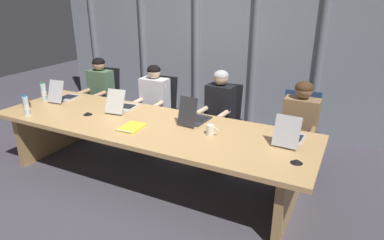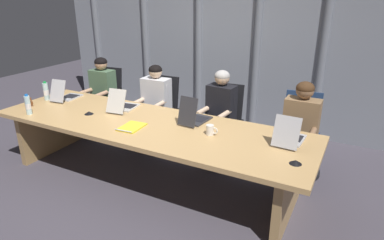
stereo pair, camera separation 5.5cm
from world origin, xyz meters
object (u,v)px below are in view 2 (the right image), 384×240
Objects in this scene: laptop_center at (194,117)px; water_bottle_primary at (46,92)px; laptop_left_end at (66,95)px; office_chair_left_mid at (160,117)px; person_left_mid at (153,101)px; laptop_right_mid at (290,137)px; spiral_notepad at (132,127)px; person_center at (218,111)px; office_chair_right_mid at (298,143)px; office_chair_center at (223,129)px; conference_mic_left_side at (89,113)px; laptop_left_mid at (123,105)px; water_bottle_secondary at (28,105)px; office_chair_left_end at (106,106)px; coffee_mug_far at (28,102)px; conference_mic_middle at (296,162)px; person_right_mid at (300,125)px; coffee_mug_near at (210,130)px; person_left_end at (100,91)px.

water_bottle_primary is (-2.18, -0.19, 0.06)m from laptop_center.
water_bottle_primary is (-0.21, -0.15, 0.06)m from laptop_left_end.
office_chair_left_mid is 0.34m from person_left_mid.
laptop_right_mid is 1.39× the size of spiral_notepad.
person_center is at bearing 78.51° from office_chair_left_mid.
laptop_right_mid is 1.71× the size of water_bottle_primary.
office_chair_right_mid is 2.05m from person_left_mid.
office_chair_center is 3.69× the size of water_bottle_primary.
laptop_left_mid is at bearing 51.95° from conference_mic_left_side.
water_bottle_secondary is at bearing -34.47° from office_chair_left_mid.
laptop_right_mid is 0.92m from office_chair_right_mid.
office_chair_left_end is 1.34m from coffee_mug_far.
laptop_right_mid is 4.04× the size of conference_mic_middle.
person_center is 2.34m from water_bottle_secondary.
conference_mic_middle is at bearing 1.79° from office_chair_right_mid.
person_center is 10.84× the size of conference_mic_middle.
conference_mic_left_side is (-2.32, -0.98, 0.07)m from person_right_mid.
coffee_mug_near is at bearing 165.97° from conference_mic_middle.
office_chair_left_end is at bearing 83.52° from coffee_mug_far.
person_left_mid is 1.02m from conference_mic_left_side.
laptop_left_end is 1.02× the size of laptop_right_mid.
laptop_left_end is at bearing -57.80° from person_left_mid.
person_center is at bearing 37.23° from conference_mic_left_side.
laptop_center is 0.37× the size of person_right_mid.
person_center is at bearing 88.87° from person_left_end.
water_bottle_secondary is (-1.94, -1.47, 0.48)m from office_chair_center.
person_right_mid is at bearing 94.75° from person_center.
water_bottle_secondary is (-2.98, -0.65, 0.06)m from laptop_right_mid.
person_center is at bearing 34.28° from water_bottle_secondary.
laptop_left_end is 2.21m from office_chair_center.
water_bottle_primary is (-3.24, -0.82, 0.17)m from person_right_mid.
person_left_mid reaches higher than water_bottle_primary.
office_chair_right_mid reaches higher than conference_mic_middle.
person_center is 1.22m from spiral_notepad.
person_right_mid is at bearing 83.16° from office_chair_left_mid.
person_center is 4.73× the size of water_bottle_secondary.
person_left_mid is at bearing 74.09° from conference_mic_left_side.
coffee_mug_far is at bearing -179.69° from conference_mic_middle.
office_chair_left_mid is 0.81× the size of person_right_mid.
office_chair_center is at bearing 37.27° from water_bottle_secondary.
laptop_left_end reaches higher than office_chair_center.
office_chair_left_mid is 0.81× the size of person_left_end.
person_right_mid is (1.02, -0.16, 0.31)m from office_chair_center.
spiral_notepad is at bearing -58.34° from office_chair_right_mid.
office_chair_left_end is (-0.07, 0.83, -0.42)m from laptop_left_end.
laptop_left_end is at bearing 175.31° from coffee_mug_near.
laptop_left_end is at bearing -77.39° from person_right_mid.
coffee_mug_far is at bearing -172.21° from conference_mic_left_side.
water_bottle_secondary is at bearing -70.07° from office_chair_right_mid.
person_left_end is (-0.01, 0.67, -0.11)m from laptop_left_end.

